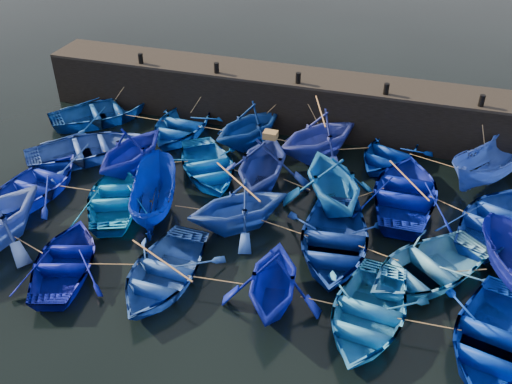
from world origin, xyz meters
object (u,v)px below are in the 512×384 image
(boat_0, at_px, (102,112))
(boat_13, at_px, (38,183))
(boat_8, at_px, (207,166))
(wooden_crate, at_px, (270,135))

(boat_0, xyz_separation_m, boat_13, (0.83, -6.48, -0.04))
(boat_8, height_order, wooden_crate, wooden_crate)
(boat_0, height_order, wooden_crate, wooden_crate)
(boat_0, xyz_separation_m, boat_8, (6.91, -3.16, -0.04))
(boat_8, bearing_deg, boat_13, 173.45)
(boat_8, height_order, boat_13, same)
(boat_13, relative_size, wooden_crate, 8.56)
(boat_8, distance_m, boat_13, 6.93)
(boat_13, distance_m, wooden_crate, 9.67)
(boat_8, bearing_deg, wooden_crate, -37.54)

